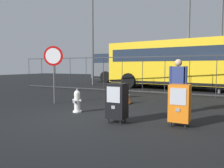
# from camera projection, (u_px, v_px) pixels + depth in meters

# --- Properties ---
(ground_plane) EXTENTS (60.00, 60.00, 0.00)m
(ground_plane) POSITION_uv_depth(u_px,v_px,m) (82.00, 119.00, 6.30)
(ground_plane) COLOR black
(fire_hydrant) EXTENTS (0.33, 0.32, 0.75)m
(fire_hydrant) POSITION_uv_depth(u_px,v_px,m) (77.00, 101.00, 7.24)
(fire_hydrant) COLOR silver
(fire_hydrant) RESTS_ON ground_plane
(newspaper_box_primary) EXTENTS (0.48, 0.42, 1.02)m
(newspaper_box_primary) POSITION_uv_depth(u_px,v_px,m) (117.00, 101.00, 5.88)
(newspaper_box_primary) COLOR black
(newspaper_box_primary) RESTS_ON ground_plane
(newspaper_box_secondary) EXTENTS (0.48, 0.42, 1.02)m
(newspaper_box_secondary) POSITION_uv_depth(u_px,v_px,m) (180.00, 103.00, 5.53)
(newspaper_box_secondary) COLOR black
(newspaper_box_secondary) RESTS_ON ground_plane
(stop_sign) EXTENTS (0.71, 0.31, 2.23)m
(stop_sign) POSITION_uv_depth(u_px,v_px,m) (54.00, 62.00, 8.86)
(stop_sign) COLOR #4C4F54
(stop_sign) RESTS_ON ground_plane
(pedestrian) EXTENTS (0.55, 0.22, 1.67)m
(pedestrian) POSITION_uv_depth(u_px,v_px,m) (178.00, 83.00, 7.03)
(pedestrian) COLOR #382D51
(pedestrian) RESTS_ON ground_plane
(traffic_cone) EXTENTS (0.36, 0.36, 0.53)m
(traffic_cone) POSITION_uv_depth(u_px,v_px,m) (127.00, 97.00, 8.90)
(traffic_cone) COLOR black
(traffic_cone) RESTS_ON ground_plane
(fence_barrier) EXTENTS (18.03, 0.04, 2.00)m
(fence_barrier) POSITION_uv_depth(u_px,v_px,m) (153.00, 75.00, 11.96)
(fence_barrier) COLOR #2D2D33
(fence_barrier) RESTS_ON ground_plane
(bus_near) EXTENTS (10.73, 3.79, 3.00)m
(bus_near) POSITION_uv_depth(u_px,v_px,m) (191.00, 62.00, 13.90)
(bus_near) COLOR gold
(bus_near) RESTS_ON ground_plane
(bus_far) EXTENTS (10.64, 3.32, 3.00)m
(bus_far) POSITION_uv_depth(u_px,v_px,m) (150.00, 63.00, 19.37)
(bus_far) COLOR #4C5156
(bus_far) RESTS_ON ground_plane
(street_light_near_left) EXTENTS (0.32, 0.32, 8.04)m
(street_light_near_left) POSITION_uv_depth(u_px,v_px,m) (93.00, 24.00, 17.32)
(street_light_near_left) COLOR #4C4F54
(street_light_near_left) RESTS_ON ground_plane
(street_light_near_right) EXTENTS (0.32, 0.32, 8.08)m
(street_light_near_right) POSITION_uv_depth(u_px,v_px,m) (189.00, 12.00, 13.52)
(street_light_near_right) COLOR #4C4F54
(street_light_near_right) RESTS_ON ground_plane
(street_light_far_left) EXTENTS (0.32, 0.32, 6.28)m
(street_light_far_left) POSITION_uv_depth(u_px,v_px,m) (222.00, 23.00, 11.99)
(street_light_far_left) COLOR #4C4F54
(street_light_far_left) RESTS_ON ground_plane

